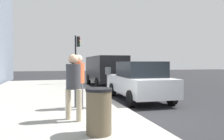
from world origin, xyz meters
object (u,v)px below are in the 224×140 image
parked_sedan_near (139,81)px  parked_van_far (105,69)px  traffic_signal (77,51)px  pedestrian_at_meter (79,76)px  trash_bin (99,111)px  parking_meter (108,78)px  pedestrian_bystander (73,81)px

parked_sedan_near → parked_van_far: 6.31m
parked_van_far → traffic_signal: (0.86, 1.96, 1.32)m
parked_sedan_near → pedestrian_at_meter: bearing=119.4°
parked_sedan_near → trash_bin: bearing=147.0°
parked_sedan_near → trash_bin: 5.34m
parking_meter → parked_van_far: 8.24m
parked_sedan_near → traffic_signal: (7.16, 1.96, 1.68)m
pedestrian_bystander → trash_bin: pedestrian_bystander is taller
pedestrian_bystander → parked_van_far: 10.03m
parked_sedan_near → trash_bin: (-4.47, 2.90, -0.24)m
pedestrian_at_meter → parked_sedan_near: bearing=14.8°
pedestrian_bystander → parked_van_far: (9.47, -3.32, 0.04)m
parking_meter → trash_bin: bearing=160.9°
parked_van_far → traffic_signal: size_ratio=1.45×
pedestrian_at_meter → parked_sedan_near: size_ratio=0.41×
parking_meter → parked_van_far: bearing=-13.7°
parked_sedan_near → traffic_signal: traffic_signal is taller
pedestrian_bystander → trash_bin: size_ratio=1.78×
traffic_signal → trash_bin: (-11.63, 0.94, -1.92)m
traffic_signal → parked_sedan_near: bearing=-164.7°
parking_meter → pedestrian_at_meter: (0.03, 1.04, 0.08)m
pedestrian_at_meter → trash_bin: 2.86m
parked_van_far → trash_bin: (-10.77, 2.90, -0.60)m
pedestrian_bystander → parked_van_far: bearing=29.6°
pedestrian_at_meter → pedestrian_bystander: bearing=-117.2°
pedestrian_at_meter → traffic_signal: traffic_signal is taller
parking_meter → pedestrian_bystander: bearing=136.9°
pedestrian_bystander → traffic_signal: 10.50m
parked_sedan_near → parked_van_far: bearing=-0.0°
pedestrian_at_meter → pedestrian_bystander: size_ratio=1.02×
trash_bin → parked_sedan_near: bearing=-33.0°
parking_meter → trash_bin: size_ratio=1.40×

